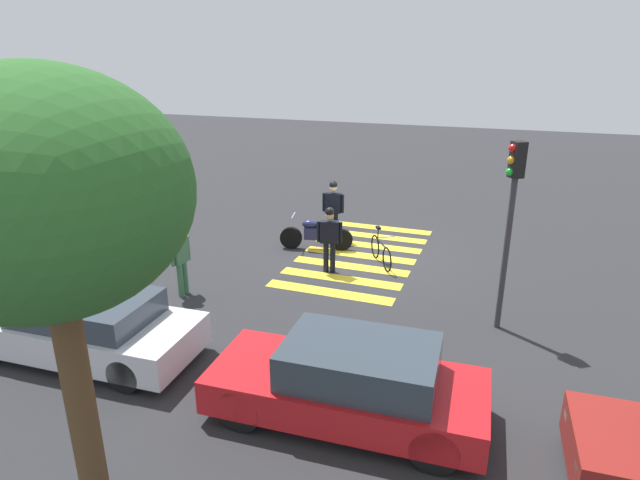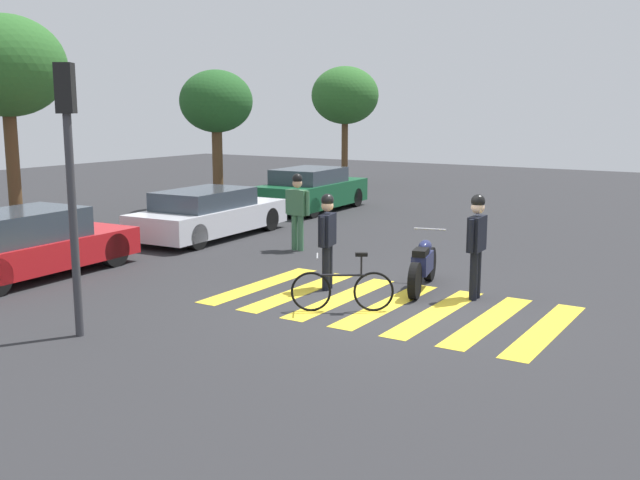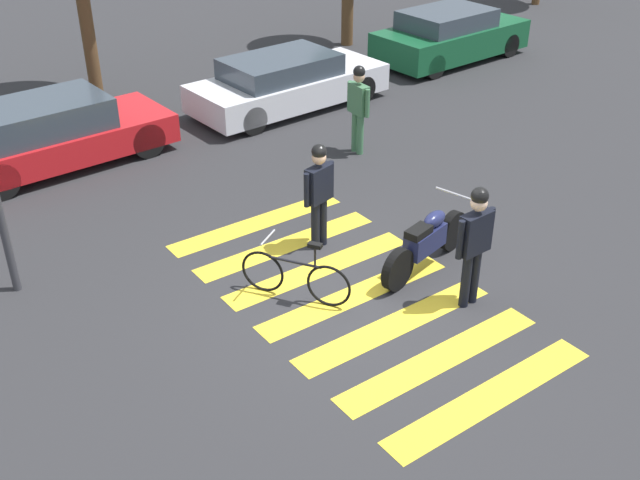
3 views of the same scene
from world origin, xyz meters
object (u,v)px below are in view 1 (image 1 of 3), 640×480
Objects in this scene: pedestrian_bystander at (180,254)px; traffic_light_pole at (511,207)px; car_red_convertible at (350,382)px; officer_by_motorcycle at (333,205)px; leaning_bicycle at (381,251)px; officer_on_foot at (329,235)px; police_motorcycle at (316,234)px; car_white_van at (82,325)px.

traffic_light_pole is (-7.21, -0.94, 1.62)m from pedestrian_bystander.
officer_by_motorcycle is at bearing -69.29° from car_red_convertible.
traffic_light_pole is (-2.07, -3.95, 2.03)m from car_red_convertible.
officer_on_foot is at bearing 41.25° from leaning_bicycle.
car_white_van is (2.17, 7.03, 0.15)m from police_motorcycle.
police_motorcycle is 0.54× the size of traffic_light_pole.
officer_on_foot reaches higher than car_red_convertible.
car_red_convertible is 0.94× the size of car_white_van.
police_motorcycle is at bearing -115.02° from pedestrian_bystander.
officer_by_motorcycle is (0.79, -2.58, 0.06)m from officer_on_foot.
officer_by_motorcycle reaches higher than leaning_bicycle.
officer_on_foot is at bearing -137.83° from pedestrian_bystander.
traffic_light_pole reaches higher than officer_by_motorcycle.
pedestrian_bystander is at bearing -95.16° from car_white_van.
officer_by_motorcycle is (1.94, -1.57, 0.72)m from leaning_bicycle.
pedestrian_bystander is 7.45m from traffic_light_pole.
car_white_van is at bearing -0.60° from car_red_convertible.
officer_on_foot is 0.96× the size of officer_by_motorcycle.
officer_on_foot is (1.15, 1.01, 0.66)m from leaning_bicycle.
car_white_van is at bearing 72.85° from police_motorcycle.
police_motorcycle is at bearing -65.44° from car_red_convertible.
leaning_bicycle is at bearing -138.75° from officer_on_foot.
car_white_van is 8.68m from traffic_light_pole.
leaning_bicycle is 0.33× the size of car_red_convertible.
pedestrian_bystander is at bearing 68.26° from officer_by_motorcycle.
traffic_light_pole reaches higher than car_red_convertible.
officer_on_foot is at bearing -67.59° from car_red_convertible.
car_white_van is at bearing 27.49° from traffic_light_pole.
leaning_bicycle is 0.37× the size of traffic_light_pole.
car_red_convertible is at bearing 114.56° from police_motorcycle.
officer_on_foot is at bearing 121.90° from police_motorcycle.
officer_by_motorcycle is at bearing -111.74° from pedestrian_bystander.
pedestrian_bystander is at bearing 42.17° from officer_on_foot.
leaning_bicycle is 6.70m from car_red_convertible.
traffic_light_pole is at bearing -152.51° from car_white_van.
traffic_light_pole is (-5.15, 4.22, 1.58)m from officer_by_motorcycle.
leaning_bicycle is (-2.09, 0.49, -0.09)m from police_motorcycle.
officer_on_foot is 2.70m from officer_by_motorcycle.
pedestrian_bystander is (2.84, 2.57, 0.02)m from officer_on_foot.
officer_on_foot reaches higher than car_white_van.
leaning_bicycle is at bearing -39.49° from traffic_light_pole.
leaning_bicycle is 1.67m from officer_on_foot.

